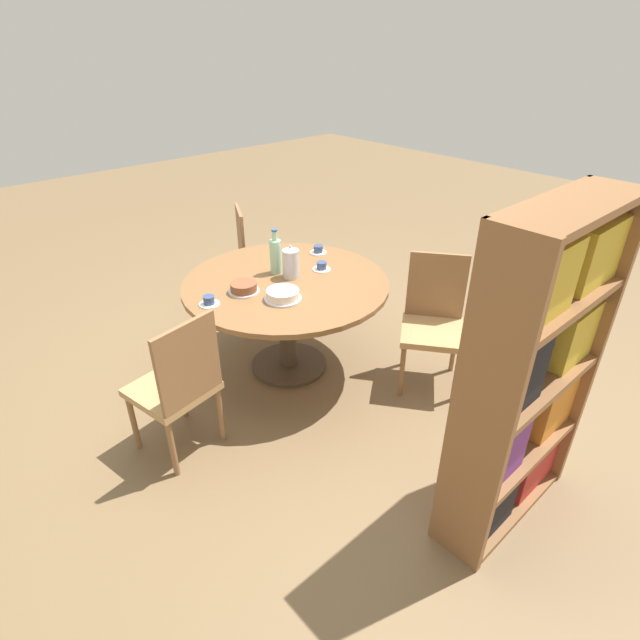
{
  "coord_description": "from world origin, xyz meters",
  "views": [
    {
      "loc": [
        1.91,
        2.45,
        2.21
      ],
      "look_at": [
        0.0,
        0.35,
        0.55
      ],
      "focal_mm": 28.0,
      "sensor_mm": 36.0,
      "label": 1
    }
  ],
  "objects_px": {
    "cup_b": "(318,250)",
    "chair_b": "(257,257)",
    "chair_c": "(178,385)",
    "coffee_pot": "(291,263)",
    "water_bottle": "(276,255)",
    "cake_second": "(244,288)",
    "bookshelf": "(525,384)",
    "cake_main": "(283,295)",
    "cup_c": "(209,301)",
    "cup_a": "(322,267)",
    "chair_a": "(433,320)"
  },
  "relations": [
    {
      "from": "coffee_pot",
      "to": "water_bottle",
      "type": "height_order",
      "value": "water_bottle"
    },
    {
      "from": "coffee_pot",
      "to": "cake_second",
      "type": "height_order",
      "value": "coffee_pot"
    },
    {
      "from": "coffee_pot",
      "to": "cup_b",
      "type": "relative_size",
      "value": 1.84
    },
    {
      "from": "chair_c",
      "to": "cup_a",
      "type": "height_order",
      "value": "chair_c"
    },
    {
      "from": "chair_b",
      "to": "cup_c",
      "type": "xyz_separation_m",
      "value": [
        0.99,
        0.88,
        0.26
      ]
    },
    {
      "from": "chair_c",
      "to": "cup_b",
      "type": "distance_m",
      "value": 1.59
    },
    {
      "from": "chair_c",
      "to": "cup_c",
      "type": "distance_m",
      "value": 0.58
    },
    {
      "from": "chair_a",
      "to": "cup_a",
      "type": "distance_m",
      "value": 0.87
    },
    {
      "from": "cake_main",
      "to": "cup_c",
      "type": "xyz_separation_m",
      "value": [
        0.39,
        -0.25,
        -0.01
      ]
    },
    {
      "from": "cup_a",
      "to": "cup_b",
      "type": "bearing_deg",
      "value": -127.62
    },
    {
      "from": "chair_b",
      "to": "cup_c",
      "type": "bearing_deg",
      "value": 159.55
    },
    {
      "from": "chair_a",
      "to": "cup_a",
      "type": "relative_size",
      "value": 7.1
    },
    {
      "from": "cup_b",
      "to": "cup_c",
      "type": "xyz_separation_m",
      "value": [
        1.07,
        0.17,
        0.0
      ]
    },
    {
      "from": "cup_b",
      "to": "chair_b",
      "type": "bearing_deg",
      "value": -83.72
    },
    {
      "from": "water_bottle",
      "to": "cup_a",
      "type": "distance_m",
      "value": 0.34
    },
    {
      "from": "water_bottle",
      "to": "cup_b",
      "type": "distance_m",
      "value": 0.48
    },
    {
      "from": "bookshelf",
      "to": "cake_main",
      "type": "height_order",
      "value": "bookshelf"
    },
    {
      "from": "cake_main",
      "to": "cup_a",
      "type": "bearing_deg",
      "value": -160.81
    },
    {
      "from": "chair_a",
      "to": "cup_b",
      "type": "bearing_deg",
      "value": 152.77
    },
    {
      "from": "cake_main",
      "to": "cup_c",
      "type": "height_order",
      "value": "cake_main"
    },
    {
      "from": "cake_second",
      "to": "coffee_pot",
      "type": "bearing_deg",
      "value": 175.58
    },
    {
      "from": "bookshelf",
      "to": "cup_b",
      "type": "height_order",
      "value": "bookshelf"
    },
    {
      "from": "chair_c",
      "to": "coffee_pot",
      "type": "bearing_deg",
      "value": -175.96
    },
    {
      "from": "water_bottle",
      "to": "chair_a",
      "type": "bearing_deg",
      "value": 124.3
    },
    {
      "from": "water_bottle",
      "to": "cup_a",
      "type": "height_order",
      "value": "water_bottle"
    },
    {
      "from": "chair_c",
      "to": "cup_c",
      "type": "bearing_deg",
      "value": -154.41
    },
    {
      "from": "coffee_pot",
      "to": "cup_b",
      "type": "xyz_separation_m",
      "value": [
        -0.43,
        -0.2,
        -0.09
      ]
    },
    {
      "from": "cup_c",
      "to": "chair_b",
      "type": "bearing_deg",
      "value": -138.35
    },
    {
      "from": "water_bottle",
      "to": "cake_main",
      "type": "relative_size",
      "value": 1.34
    },
    {
      "from": "chair_b",
      "to": "bookshelf",
      "type": "relative_size",
      "value": 0.55
    },
    {
      "from": "cake_main",
      "to": "chair_b",
      "type": "bearing_deg",
      "value": -118.01
    },
    {
      "from": "chair_c",
      "to": "chair_a",
      "type": "bearing_deg",
      "value": 151.88
    },
    {
      "from": "water_bottle",
      "to": "cake_second",
      "type": "relative_size",
      "value": 1.58
    },
    {
      "from": "cake_main",
      "to": "cup_b",
      "type": "distance_m",
      "value": 0.8
    },
    {
      "from": "chair_c",
      "to": "cup_a",
      "type": "relative_size",
      "value": 7.1
    },
    {
      "from": "coffee_pot",
      "to": "cake_main",
      "type": "height_order",
      "value": "coffee_pot"
    },
    {
      "from": "chair_c",
      "to": "water_bottle",
      "type": "relative_size",
      "value": 2.85
    },
    {
      "from": "chair_b",
      "to": "cup_b",
      "type": "distance_m",
      "value": 0.77
    },
    {
      "from": "bookshelf",
      "to": "chair_c",
      "type": "bearing_deg",
      "value": 124.77
    },
    {
      "from": "chair_a",
      "to": "chair_c",
      "type": "bearing_deg",
      "value": -144.38
    },
    {
      "from": "chair_b",
      "to": "coffee_pot",
      "type": "height_order",
      "value": "coffee_pot"
    },
    {
      "from": "cup_a",
      "to": "water_bottle",
      "type": "bearing_deg",
      "value": -33.53
    },
    {
      "from": "coffee_pot",
      "to": "chair_c",
      "type": "bearing_deg",
      "value": 14.65
    },
    {
      "from": "cup_c",
      "to": "bookshelf",
      "type": "bearing_deg",
      "value": 108.65
    },
    {
      "from": "chair_c",
      "to": "cup_b",
      "type": "height_order",
      "value": "chair_c"
    },
    {
      "from": "chair_a",
      "to": "chair_b",
      "type": "distance_m",
      "value": 1.73
    },
    {
      "from": "water_bottle",
      "to": "cake_second",
      "type": "height_order",
      "value": "water_bottle"
    },
    {
      "from": "coffee_pot",
      "to": "cake_main",
      "type": "relative_size",
      "value": 0.99
    },
    {
      "from": "cake_second",
      "to": "cup_b",
      "type": "distance_m",
      "value": 0.83
    },
    {
      "from": "chair_a",
      "to": "coffee_pot",
      "type": "distance_m",
      "value": 1.06
    }
  ]
}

